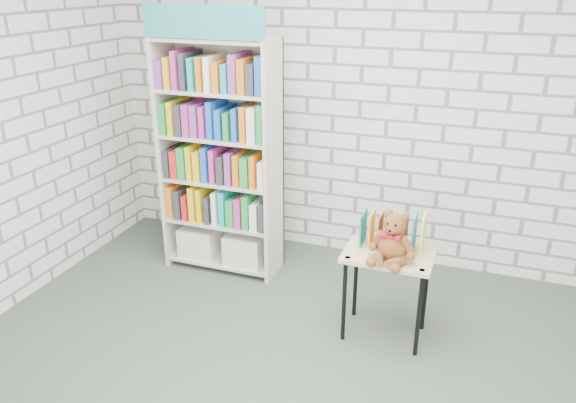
% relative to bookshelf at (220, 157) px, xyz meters
% --- Properties ---
extents(ground, '(4.50, 4.50, 0.00)m').
position_rel_bookshelf_xyz_m(ground, '(1.00, -1.36, -1.00)').
color(ground, '#3E493D').
rests_on(ground, ground).
extents(room_shell, '(4.52, 4.02, 2.81)m').
position_rel_bookshelf_xyz_m(room_shell, '(1.00, -1.36, 0.79)').
color(room_shell, silver).
rests_on(room_shell, ground).
extents(bookshelf, '(0.97, 0.38, 2.18)m').
position_rel_bookshelf_xyz_m(bookshelf, '(0.00, 0.00, 0.00)').
color(bookshelf, beige).
rests_on(bookshelf, ground).
extents(display_table, '(0.60, 0.42, 0.64)m').
position_rel_bookshelf_xyz_m(display_table, '(1.51, -0.54, -0.44)').
color(display_table, tan).
rests_on(display_table, ground).
extents(table_books, '(0.42, 0.19, 0.25)m').
position_rel_bookshelf_xyz_m(table_books, '(1.51, -0.45, -0.23)').
color(table_books, teal).
rests_on(table_books, display_table).
extents(teddy_bear, '(0.31, 0.30, 0.34)m').
position_rel_bookshelf_xyz_m(teddy_bear, '(1.54, -0.64, -0.22)').
color(teddy_bear, brown).
rests_on(teddy_bear, display_table).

